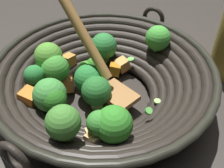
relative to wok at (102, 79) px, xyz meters
name	(u,v)px	position (x,y,z in m)	size (l,w,h in m)	color
ground_plane	(104,100)	(0.00, 0.00, -0.06)	(4.00, 4.00, 0.00)	#332D28
wok	(102,79)	(0.00, 0.00, 0.00)	(0.41, 0.41, 0.27)	black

